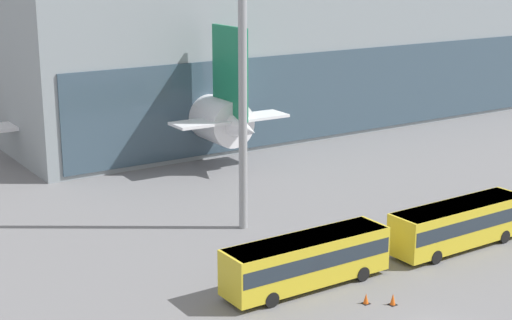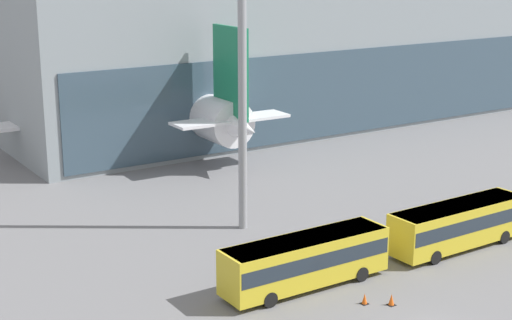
{
  "view_description": "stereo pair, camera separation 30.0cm",
  "coord_description": "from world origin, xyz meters",
  "px_view_note": "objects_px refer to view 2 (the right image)",
  "views": [
    {
      "loc": [
        -30.82,
        -27.78,
        21.06
      ],
      "look_at": [
        4.56,
        26.22,
        4.0
      ],
      "focal_mm": 55.0,
      "sensor_mm": 36.0,
      "label": 1
    },
    {
      "loc": [
        -30.57,
        -27.95,
        21.06
      ],
      "look_at": [
        4.56,
        26.22,
        4.0
      ],
      "focal_mm": 55.0,
      "sensor_mm": 36.0,
      "label": 2
    }
  ],
  "objects_px": {
    "airliner_parked_remote": "(415,53)",
    "shuttle_bus_0": "(306,258)",
    "shuttle_bus_1": "(458,223)",
    "traffic_cone_0": "(365,299)",
    "airliner_at_gate_far": "(166,101)",
    "floodlight_mast": "(242,9)",
    "traffic_cone_1": "(391,300)"
  },
  "relations": [
    {
      "from": "airliner_parked_remote",
      "to": "shuttle_bus_0",
      "type": "relative_size",
      "value": 3.55
    },
    {
      "from": "shuttle_bus_0",
      "to": "traffic_cone_1",
      "type": "relative_size",
      "value": 15.84
    },
    {
      "from": "shuttle_bus_0",
      "to": "traffic_cone_1",
      "type": "distance_m",
      "value": 6.07
    },
    {
      "from": "shuttle_bus_0",
      "to": "shuttle_bus_1",
      "type": "bearing_deg",
      "value": -1.88
    },
    {
      "from": "shuttle_bus_1",
      "to": "floodlight_mast",
      "type": "xyz_separation_m",
      "value": [
        -10.91,
        12.34,
        15.13
      ]
    },
    {
      "from": "airliner_parked_remote",
      "to": "traffic_cone_1",
      "type": "distance_m",
      "value": 88.73
    },
    {
      "from": "floodlight_mast",
      "to": "traffic_cone_1",
      "type": "xyz_separation_m",
      "value": [
        0.2,
        -16.98,
        -16.73
      ]
    },
    {
      "from": "airliner_at_gate_far",
      "to": "airliner_parked_remote",
      "type": "xyz_separation_m",
      "value": [
        54.01,
        15.16,
        0.25
      ]
    },
    {
      "from": "airliner_parked_remote",
      "to": "traffic_cone_0",
      "type": "bearing_deg",
      "value": -123.69
    },
    {
      "from": "airliner_at_gate_far",
      "to": "airliner_parked_remote",
      "type": "relative_size",
      "value": 0.98
    },
    {
      "from": "shuttle_bus_1",
      "to": "traffic_cone_0",
      "type": "bearing_deg",
      "value": -164.1
    },
    {
      "from": "airliner_at_gate_far",
      "to": "airliner_parked_remote",
      "type": "height_order",
      "value": "airliner_at_gate_far"
    },
    {
      "from": "shuttle_bus_1",
      "to": "floodlight_mast",
      "type": "relative_size",
      "value": 0.42
    },
    {
      "from": "airliner_parked_remote",
      "to": "floodlight_mast",
      "type": "relative_size",
      "value": 1.49
    },
    {
      "from": "airliner_parked_remote",
      "to": "shuttle_bus_1",
      "type": "distance_m",
      "value": 77.94
    },
    {
      "from": "airliner_at_gate_far",
      "to": "floodlight_mast",
      "type": "bearing_deg",
      "value": 165.39
    },
    {
      "from": "shuttle_bus_0",
      "to": "traffic_cone_0",
      "type": "bearing_deg",
      "value": -69.31
    },
    {
      "from": "floodlight_mast",
      "to": "traffic_cone_1",
      "type": "distance_m",
      "value": 23.84
    },
    {
      "from": "traffic_cone_1",
      "to": "airliner_parked_remote",
      "type": "bearing_deg",
      "value": 45.13
    },
    {
      "from": "shuttle_bus_1",
      "to": "airliner_at_gate_far",
      "type": "bearing_deg",
      "value": 92.09
    },
    {
      "from": "shuttle_bus_1",
      "to": "shuttle_bus_0",
      "type": "bearing_deg",
      "value": 177.07
    },
    {
      "from": "airliner_parked_remote",
      "to": "airliner_at_gate_far",
      "type": "bearing_deg",
      "value": -152.08
    },
    {
      "from": "airliner_at_gate_far",
      "to": "shuttle_bus_1",
      "type": "bearing_deg",
      "value": -175.82
    },
    {
      "from": "airliner_at_gate_far",
      "to": "traffic_cone_1",
      "type": "bearing_deg",
      "value": 171.11
    },
    {
      "from": "shuttle_bus_1",
      "to": "traffic_cone_0",
      "type": "distance_m",
      "value": 12.63
    },
    {
      "from": "airliner_at_gate_far",
      "to": "traffic_cone_0",
      "type": "xyz_separation_m",
      "value": [
        -9.79,
        -46.61,
        -4.27
      ]
    },
    {
      "from": "airliner_at_gate_far",
      "to": "shuttle_bus_0",
      "type": "bearing_deg",
      "value": 166.33
    },
    {
      "from": "airliner_parked_remote",
      "to": "shuttle_bus_0",
      "type": "height_order",
      "value": "airliner_parked_remote"
    },
    {
      "from": "airliner_at_gate_far",
      "to": "shuttle_bus_1",
      "type": "relative_size",
      "value": 3.46
    },
    {
      "from": "airliner_parked_remote",
      "to": "shuttle_bus_0",
      "type": "distance_m",
      "value": 87.19
    },
    {
      "from": "airliner_at_gate_far",
      "to": "shuttle_bus_0",
      "type": "distance_m",
      "value": 44.07
    },
    {
      "from": "floodlight_mast",
      "to": "traffic_cone_0",
      "type": "xyz_separation_m",
      "value": [
        -1.08,
        -15.95,
        -16.77
      ]
    }
  ]
}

